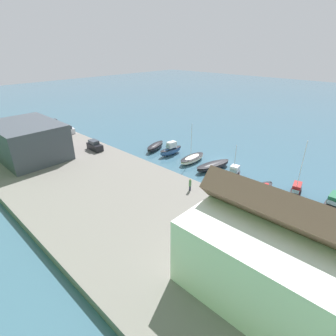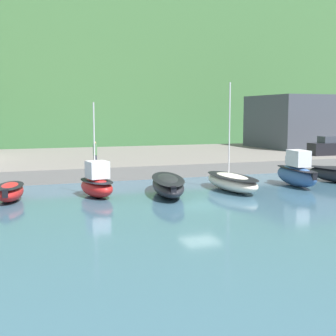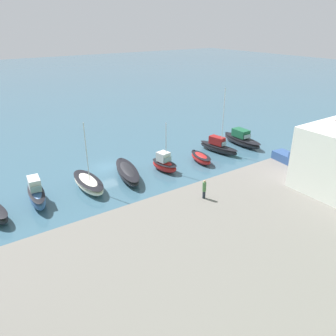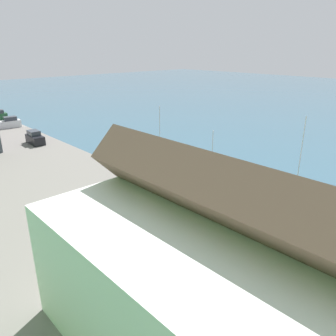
% 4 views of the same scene
% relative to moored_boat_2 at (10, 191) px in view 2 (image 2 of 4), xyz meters
% --- Properties ---
extents(ground_plane, '(320.00, 320.00, 0.00)m').
position_rel_moored_boat_2_xyz_m(ground_plane, '(11.84, -5.81, -0.65)').
color(ground_plane, '#385B70').
extents(hillside_backdrop, '(240.00, 64.43, 42.25)m').
position_rel_moored_boat_2_xyz_m(hillside_backdrop, '(11.84, 76.00, 20.47)').
color(hillside_backdrop, '#42703D').
rests_on(hillside_backdrop, ground_plane).
extents(quay_promenade, '(138.15, 25.18, 1.22)m').
position_rel_moored_boat_2_xyz_m(quay_promenade, '(11.84, 19.14, -0.05)').
color(quay_promenade, slate).
rests_on(quay_promenade, ground_plane).
extents(yacht_club_building, '(15.90, 11.35, 7.16)m').
position_rel_moored_boat_2_xyz_m(yacht_club_building, '(41.13, 21.63, 4.14)').
color(yacht_club_building, '#3D424C').
rests_on(yacht_club_building, quay_promenade).
extents(moored_boat_2, '(2.49, 4.79, 1.23)m').
position_rel_moored_boat_2_xyz_m(moored_boat_2, '(0.00, 0.00, 0.00)').
color(moored_boat_2, red).
rests_on(moored_boat_2, ground_plane).
extents(moored_boat_3, '(2.63, 4.51, 6.81)m').
position_rel_moored_boat_2_xyz_m(moored_boat_3, '(5.94, -0.55, 0.31)').
color(moored_boat_3, red).
rests_on(moored_boat_3, ground_plane).
extents(moored_boat_4, '(4.18, 8.44, 1.40)m').
position_rel_moored_boat_2_xyz_m(moored_boat_4, '(11.10, -1.43, 0.09)').
color(moored_boat_4, black).
rests_on(moored_boat_4, ground_plane).
extents(moored_boat_5, '(2.54, 7.07, 8.40)m').
position_rel_moored_boat_2_xyz_m(moored_boat_5, '(16.40, -1.45, 0.06)').
color(moored_boat_5, white).
rests_on(moored_boat_5, ground_plane).
extents(moored_boat_6, '(2.26, 6.12, 3.01)m').
position_rel_moored_boat_2_xyz_m(moored_boat_6, '(22.44, -1.32, 0.47)').
color(moored_boat_6, '#33568E').
rests_on(moored_boat_6, ground_plane).
extents(parked_car_0, '(4.26, 1.95, 2.16)m').
position_rel_moored_boat_2_xyz_m(parked_car_0, '(34.75, 10.34, 1.48)').
color(parked_car_0, black).
rests_on(parked_car_0, quay_promenade).
extents(person_on_quay, '(0.40, 0.40, 2.14)m').
position_rel_moored_boat_2_xyz_m(person_on_quay, '(7.87, 9.93, 1.66)').
color(person_on_quay, '#232838').
rests_on(person_on_quay, quay_promenade).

